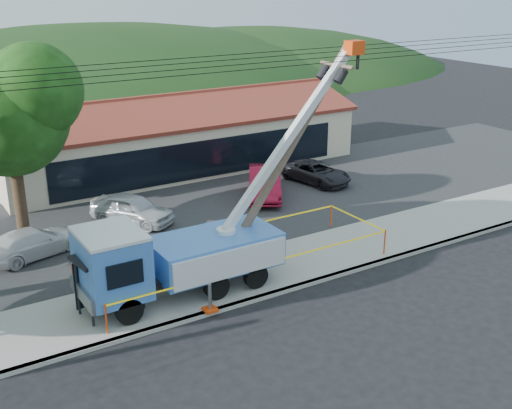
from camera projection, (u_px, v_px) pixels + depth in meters
The scene contains 16 objects.
ground at pixel (312, 317), 22.97m from camera, with size 120.00×120.00×0.00m, color black.
curb at pixel (279, 292), 24.62m from camera, with size 60.00×0.25×0.15m, color #A39F98.
sidewalk at pixel (253, 273), 26.14m from camera, with size 60.00×4.00×0.15m, color #A39F98.
parking_lot at pixel (171, 215), 32.55m from camera, with size 60.00×12.00×0.10m, color #28282B.
strip_mall at pixel (175, 137), 40.28m from camera, with size 22.50×8.53×4.67m.
tree_lot at pixel (7, 105), 27.78m from camera, with size 6.30×5.60×8.94m.
hill_center at pixel (92, 83), 71.88m from camera, with size 89.60×64.00×32.00m, color #153513.
hill_east at pixel (245, 69), 81.78m from camera, with size 72.80×52.00×26.00m, color #153513.
utility_truck at pixel (177, 253), 23.81m from camera, with size 11.89×4.12×8.97m.
leaning_pole at pixel (288, 151), 25.41m from camera, with size 6.48×1.98×8.92m.
bus_shelter at pixel (107, 268), 22.65m from camera, with size 2.52×1.75×2.27m.
caution_tape at pixel (238, 252), 25.93m from camera, with size 12.50×3.78×1.09m.
car_silver at pixel (133, 225), 31.41m from camera, with size 1.70×4.23×1.44m, color silver.
car_red at pixel (265, 198), 35.10m from camera, with size 1.68×4.82×1.59m, color maroon.
car_white at pixel (34, 258), 27.74m from camera, with size 1.75×4.31×1.25m, color silver.
car_dark at pixel (316, 184), 37.46m from camera, with size 2.00×4.33×1.20m, color black.
Camera 1 is at (-12.33, -16.14, 11.64)m, focal length 45.00 mm.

